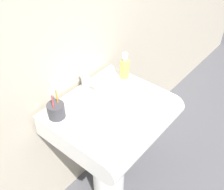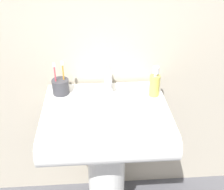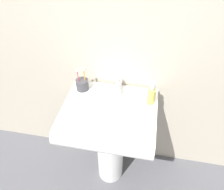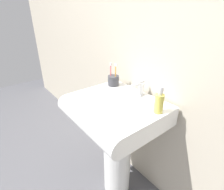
# 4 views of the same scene
# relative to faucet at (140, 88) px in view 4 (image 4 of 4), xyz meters

# --- Properties ---
(ground_plane) EXTENTS (6.00, 6.00, 0.00)m
(ground_plane) POSITION_rel_faucet_xyz_m (-0.03, -0.17, -0.87)
(ground_plane) COLOR #4C4C51
(ground_plane) RESTS_ON ground
(wall_back) EXTENTS (5.00, 0.05, 2.40)m
(wall_back) POSITION_rel_faucet_xyz_m (-0.03, 0.11, 0.33)
(wall_back) COLOR #B7AD99
(wall_back) RESTS_ON ground
(sink_pedestal) EXTENTS (0.21, 0.21, 0.69)m
(sink_pedestal) POSITION_rel_faucet_xyz_m (-0.03, -0.17, -0.52)
(sink_pedestal) COLOR white
(sink_pedestal) RESTS_ON ground
(sink_basin) EXTENTS (0.60, 0.52, 0.12)m
(sink_basin) POSITION_rel_faucet_xyz_m (-0.03, -0.22, -0.12)
(sink_basin) COLOR white
(sink_basin) RESTS_ON sink_pedestal
(faucet) EXTENTS (0.04, 0.12, 0.10)m
(faucet) POSITION_rel_faucet_xyz_m (0.00, 0.00, 0.00)
(faucet) COLOR silver
(faucet) RESTS_ON sink_basin
(toothbrush_cup) EXTENTS (0.09, 0.09, 0.18)m
(toothbrush_cup) POSITION_rel_faucet_xyz_m (-0.25, -0.03, -0.01)
(toothbrush_cup) COLOR #38383D
(toothbrush_cup) RESTS_ON sink_basin
(soap_bottle) EXTENTS (0.05, 0.05, 0.16)m
(soap_bottle) POSITION_rel_faucet_xyz_m (0.23, -0.08, 0.01)
(soap_bottle) COLOR gold
(soap_bottle) RESTS_ON sink_basin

